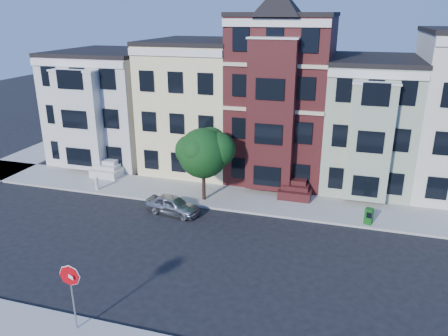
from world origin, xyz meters
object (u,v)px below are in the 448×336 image
(parked_car, at_px, (173,205))
(newspaper_box, at_px, (369,216))
(fire_hydrant, at_px, (97,185))
(stop_sign, at_px, (72,294))
(street_tree, at_px, (203,156))

(parked_car, bearing_deg, newspaper_box, -72.51)
(fire_hydrant, bearing_deg, parked_car, -15.39)
(stop_sign, bearing_deg, street_tree, 107.56)
(street_tree, xyz_separation_m, fire_hydrant, (-7.98, -0.61, -2.70))
(newspaper_box, bearing_deg, stop_sign, -110.61)
(fire_hydrant, distance_m, stop_sign, 15.13)
(parked_car, xyz_separation_m, fire_hydrant, (-6.72, 1.85, -0.08))
(street_tree, height_order, fire_hydrant, street_tree)
(fire_hydrant, xyz_separation_m, stop_sign, (7.29, -13.20, 1.28))
(parked_car, relative_size, fire_hydrant, 4.66)
(street_tree, height_order, stop_sign, street_tree)
(newspaper_box, relative_size, fire_hydrant, 1.31)
(newspaper_box, xyz_separation_m, stop_sign, (-11.48, -13.15, 1.16))
(street_tree, distance_m, fire_hydrant, 8.45)
(parked_car, bearing_deg, fire_hydrant, 83.58)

